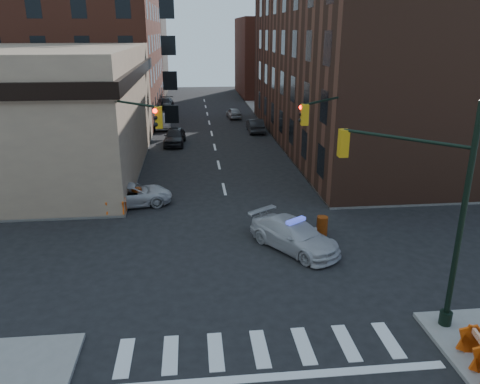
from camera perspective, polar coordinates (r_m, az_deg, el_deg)
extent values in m
plane|color=black|center=(22.37, -0.08, -7.90)|extent=(140.00, 140.00, 0.00)
cube|color=gray|center=(59.10, 19.41, 8.26)|extent=(34.00, 54.50, 0.15)
cube|color=brown|center=(62.06, -22.71, 19.48)|extent=(25.00, 25.00, 24.00)
cube|color=#4A2A1D|center=(45.02, 14.02, 14.58)|extent=(14.00, 34.00, 14.00)
cube|color=brown|center=(83.03, -16.38, 16.94)|extent=(20.00, 18.00, 16.00)
cube|color=brown|center=(79.56, 5.90, 16.07)|extent=(16.00, 16.00, 12.00)
cylinder|color=black|center=(17.24, 25.42, -3.27)|extent=(0.20, 0.20, 8.00)
cylinder|color=black|center=(18.88, 23.76, -13.86)|extent=(0.44, 0.44, 0.50)
cylinder|color=black|center=(17.13, 19.35, 6.18)|extent=(3.27, 3.27, 0.12)
cube|color=#BF8C0C|center=(18.09, 12.49, 5.83)|extent=(0.35, 0.35, 1.05)
sphere|color=#FF0C05|center=(18.20, 12.89, 7.02)|extent=(0.22, 0.22, 0.22)
sphere|color=black|center=(18.27, 12.81, 6.01)|extent=(0.22, 0.22, 0.22)
sphere|color=black|center=(18.35, 12.74, 5.01)|extent=(0.22, 0.22, 0.22)
cylinder|color=black|center=(27.22, -15.96, 5.63)|extent=(0.20, 0.20, 8.00)
cylinder|color=black|center=(28.29, -15.27, -1.76)|extent=(0.44, 0.44, 0.50)
cylinder|color=black|center=(24.98, -13.42, 10.53)|extent=(3.27, 3.27, 0.12)
cube|color=#BF8C0C|center=(23.34, -9.87, 8.94)|extent=(0.35, 0.35, 1.05)
sphere|color=#FF0C05|center=(23.14, -10.33, 9.71)|extent=(0.22, 0.22, 0.22)
sphere|color=black|center=(23.19, -10.29, 8.91)|extent=(0.22, 0.22, 0.22)
sphere|color=black|center=(23.25, -10.24, 8.11)|extent=(0.22, 0.22, 0.22)
cylinder|color=black|center=(28.22, 12.51, 6.38)|extent=(0.20, 0.20, 8.00)
cylinder|color=black|center=(29.26, 11.99, -0.79)|extent=(0.44, 0.44, 0.50)
cylinder|color=black|center=(25.82, 10.60, 10.99)|extent=(3.27, 3.27, 0.12)
cube|color=#BF8C0C|center=(23.96, 7.88, 9.31)|extent=(0.35, 0.35, 1.05)
sphere|color=#FF0C05|center=(24.02, 7.47, 10.20)|extent=(0.22, 0.22, 0.22)
sphere|color=black|center=(24.07, 7.43, 9.42)|extent=(0.22, 0.22, 0.22)
sphere|color=black|center=(24.13, 7.40, 8.65)|extent=(0.22, 0.22, 0.22)
cylinder|color=black|center=(47.61, 5.76, 8.51)|extent=(0.24, 0.24, 2.60)
sphere|color=#8D5414|center=(47.27, 5.84, 10.96)|extent=(3.00, 3.00, 3.00)
cylinder|color=black|center=(55.35, 4.10, 10.05)|extent=(0.24, 0.24, 2.60)
sphere|color=#8D5414|center=(55.06, 4.15, 12.16)|extent=(3.00, 3.00, 3.00)
imported|color=#B8B8BC|center=(23.01, 6.62, -5.23)|extent=(4.47, 5.28, 1.45)
imported|color=#B8B8BC|center=(29.26, -13.01, -0.31)|extent=(5.12, 2.97, 1.34)
imported|color=black|center=(44.29, -7.97, 6.73)|extent=(2.14, 4.67, 1.55)
imported|color=#92969A|center=(52.09, -9.48, 8.50)|extent=(2.03, 4.77, 1.53)
imported|color=black|center=(65.91, -9.07, 10.65)|extent=(2.25, 4.80, 1.35)
imported|color=black|center=(49.47, 1.85, 8.12)|extent=(1.50, 4.29, 1.41)
imported|color=#9A9DA2|center=(57.49, -0.77, 9.62)|extent=(1.82, 3.84, 1.27)
imported|color=black|center=(28.11, -15.23, -0.76)|extent=(0.67, 0.64, 1.55)
imported|color=black|center=(28.28, -20.16, -0.84)|extent=(1.06, 0.93, 1.84)
imported|color=#212932|center=(31.74, -20.24, 1.33)|extent=(1.20, 0.91, 1.90)
cylinder|color=#DF5C0A|center=(24.79, 9.97, -4.10)|extent=(0.68, 0.68, 1.02)
cylinder|color=red|center=(29.20, -12.43, -0.57)|extent=(0.71, 0.71, 1.09)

